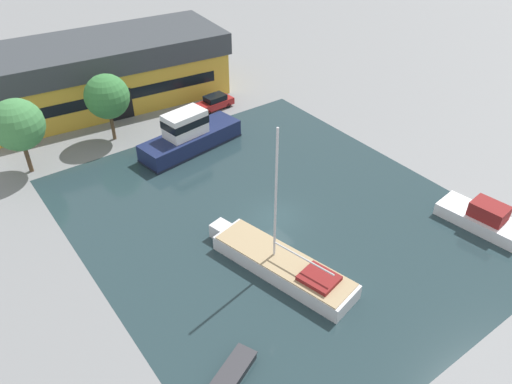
{
  "coord_description": "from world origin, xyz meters",
  "views": [
    {
      "loc": [
        -19.84,
        -24.41,
        24.94
      ],
      "look_at": [
        0.0,
        2.54,
        1.0
      ],
      "focal_mm": 35.0,
      "sensor_mm": 36.0,
      "label": 1
    }
  ],
  "objects_px": {
    "quay_tree_by_water": "(18,125)",
    "cabin_boat": "(482,218)",
    "quay_tree_near_building": "(107,97)",
    "motor_cruiser": "(189,136)",
    "sailboat_moored": "(281,264)",
    "warehouse_building": "(104,71)",
    "parked_car": "(214,102)",
    "small_dinghy": "(233,372)"
  },
  "relations": [
    {
      "from": "parked_car",
      "to": "warehouse_building",
      "type": "bearing_deg",
      "value": 39.23
    },
    {
      "from": "quay_tree_by_water",
      "to": "cabin_boat",
      "type": "bearing_deg",
      "value": -47.98
    },
    {
      "from": "quay_tree_by_water",
      "to": "motor_cruiser",
      "type": "xyz_separation_m",
      "value": [
        13.68,
        -5.17,
        -3.27
      ]
    },
    {
      "from": "warehouse_building",
      "to": "parked_car",
      "type": "bearing_deg",
      "value": -40.18
    },
    {
      "from": "sailboat_moored",
      "to": "cabin_boat",
      "type": "bearing_deg",
      "value": -31.76
    },
    {
      "from": "warehouse_building",
      "to": "parked_car",
      "type": "distance_m",
      "value": 12.79
    },
    {
      "from": "warehouse_building",
      "to": "sailboat_moored",
      "type": "bearing_deg",
      "value": -86.52
    },
    {
      "from": "small_dinghy",
      "to": "cabin_boat",
      "type": "xyz_separation_m",
      "value": [
        23.17,
        -0.44,
        0.49
      ]
    },
    {
      "from": "quay_tree_near_building",
      "to": "cabin_boat",
      "type": "xyz_separation_m",
      "value": [
        17.51,
        -30.02,
        -3.84
      ]
    },
    {
      "from": "sailboat_moored",
      "to": "small_dinghy",
      "type": "xyz_separation_m",
      "value": [
        -7.4,
        -4.9,
        -0.38
      ]
    },
    {
      "from": "warehouse_building",
      "to": "sailboat_moored",
      "type": "distance_m",
      "value": 33.54
    },
    {
      "from": "quay_tree_by_water",
      "to": "cabin_boat",
      "type": "relative_size",
      "value": 1.03
    },
    {
      "from": "quay_tree_near_building",
      "to": "motor_cruiser",
      "type": "height_order",
      "value": "quay_tree_near_building"
    },
    {
      "from": "warehouse_building",
      "to": "quay_tree_by_water",
      "type": "xyz_separation_m",
      "value": [
        -11.64,
        -9.8,
        1.13
      ]
    },
    {
      "from": "parked_car",
      "to": "motor_cruiser",
      "type": "xyz_separation_m",
      "value": [
        -6.63,
        -6.0,
        0.65
      ]
    },
    {
      "from": "sailboat_moored",
      "to": "motor_cruiser",
      "type": "height_order",
      "value": "sailboat_moored"
    },
    {
      "from": "sailboat_moored",
      "to": "small_dinghy",
      "type": "height_order",
      "value": "sailboat_moored"
    },
    {
      "from": "quay_tree_near_building",
      "to": "motor_cruiser",
      "type": "distance_m",
      "value": 8.71
    },
    {
      "from": "sailboat_moored",
      "to": "small_dinghy",
      "type": "bearing_deg",
      "value": -159.59
    },
    {
      "from": "sailboat_moored",
      "to": "cabin_boat",
      "type": "xyz_separation_m",
      "value": [
        15.77,
        -5.34,
        0.11
      ]
    },
    {
      "from": "quay_tree_by_water",
      "to": "sailboat_moored",
      "type": "relative_size",
      "value": 0.58
    },
    {
      "from": "quay_tree_near_building",
      "to": "cabin_boat",
      "type": "distance_m",
      "value": 34.97
    },
    {
      "from": "sailboat_moored",
      "to": "cabin_boat",
      "type": "relative_size",
      "value": 1.78
    },
    {
      "from": "quay_tree_by_water",
      "to": "parked_car",
      "type": "height_order",
      "value": "quay_tree_by_water"
    },
    {
      "from": "parked_car",
      "to": "sailboat_moored",
      "type": "distance_m",
      "value": 26.39
    },
    {
      "from": "parked_car",
      "to": "cabin_boat",
      "type": "xyz_separation_m",
      "value": [
        5.74,
        -29.74,
        -0.03
      ]
    },
    {
      "from": "sailboat_moored",
      "to": "motor_cruiser",
      "type": "xyz_separation_m",
      "value": [
        3.39,
        18.4,
        0.78
      ]
    },
    {
      "from": "warehouse_building",
      "to": "quay_tree_by_water",
      "type": "relative_size",
      "value": 3.94
    },
    {
      "from": "parked_car",
      "to": "motor_cruiser",
      "type": "height_order",
      "value": "motor_cruiser"
    },
    {
      "from": "cabin_boat",
      "to": "parked_car",
      "type": "bearing_deg",
      "value": 93.8
    },
    {
      "from": "parked_car",
      "to": "cabin_boat",
      "type": "relative_size",
      "value": 0.67
    },
    {
      "from": "warehouse_building",
      "to": "sailboat_moored",
      "type": "height_order",
      "value": "sailboat_moored"
    },
    {
      "from": "quay_tree_near_building",
      "to": "quay_tree_by_water",
      "type": "bearing_deg",
      "value": -172.61
    },
    {
      "from": "warehouse_building",
      "to": "quay_tree_by_water",
      "type": "bearing_deg",
      "value": -134.09
    },
    {
      "from": "motor_cruiser",
      "to": "sailboat_moored",
      "type": "bearing_deg",
      "value": 161.17
    },
    {
      "from": "quay_tree_by_water",
      "to": "cabin_boat",
      "type": "height_order",
      "value": "quay_tree_by_water"
    },
    {
      "from": "warehouse_building",
      "to": "quay_tree_near_building",
      "type": "relative_size",
      "value": 4.08
    },
    {
      "from": "motor_cruiser",
      "to": "cabin_boat",
      "type": "height_order",
      "value": "motor_cruiser"
    },
    {
      "from": "quay_tree_near_building",
      "to": "cabin_boat",
      "type": "relative_size",
      "value": 1.0
    },
    {
      "from": "quay_tree_by_water",
      "to": "parked_car",
      "type": "xyz_separation_m",
      "value": [
        20.31,
        0.83,
        -3.92
      ]
    },
    {
      "from": "warehouse_building",
      "to": "motor_cruiser",
      "type": "xyz_separation_m",
      "value": [
        2.04,
        -14.98,
        -2.15
      ]
    },
    {
      "from": "parked_car",
      "to": "small_dinghy",
      "type": "bearing_deg",
      "value": 144.45
    }
  ]
}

